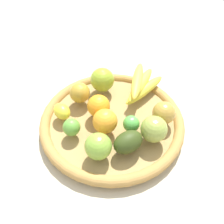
% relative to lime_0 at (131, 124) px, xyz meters
% --- Properties ---
extents(ground_plane, '(2.40, 2.40, 0.00)m').
position_rel_lime_0_xyz_m(ground_plane, '(-0.01, -0.07, -0.07)').
color(ground_plane, '#BEB498').
rests_on(ground_plane, ground).
extents(basket, '(0.44, 0.44, 0.04)m').
position_rel_lime_0_xyz_m(basket, '(-0.01, -0.07, -0.05)').
color(basket, '#9B7E4B').
rests_on(basket, ground_plane).
extents(lime_0, '(0.06, 0.06, 0.05)m').
position_rel_lime_0_xyz_m(lime_0, '(0.00, 0.00, 0.00)').
color(lime_0, '#50AB42').
rests_on(lime_0, basket).
extents(banana_bunch, '(0.19, 0.11, 0.06)m').
position_rel_lime_0_xyz_m(banana_bunch, '(-0.16, -0.06, 0.01)').
color(banana_bunch, yellow).
rests_on(banana_bunch, basket).
extents(apple_2, '(0.10, 0.10, 0.07)m').
position_rel_lime_0_xyz_m(apple_2, '(-0.00, 0.07, 0.01)').
color(apple_2, '#8EA042').
rests_on(apple_2, basket).
extents(apple_0, '(0.09, 0.09, 0.07)m').
position_rel_lime_0_xyz_m(apple_0, '(0.12, -0.02, 0.01)').
color(apple_0, '#7CA736').
rests_on(apple_0, basket).
extents(orange_1, '(0.08, 0.08, 0.07)m').
position_rel_lime_0_xyz_m(orange_1, '(0.00, -0.11, 0.01)').
color(orange_1, orange).
rests_on(orange_1, basket).
extents(lemon_0, '(0.06, 0.07, 0.04)m').
position_rel_lime_0_xyz_m(lemon_0, '(0.08, -0.20, -0.00)').
color(lemon_0, yellow).
rests_on(lemon_0, basket).
extents(apple_4, '(0.09, 0.09, 0.06)m').
position_rel_lime_0_xyz_m(apple_4, '(-0.01, -0.20, 0.01)').
color(apple_4, '#B88E2C').
rests_on(apple_4, basket).
extents(avocado, '(0.10, 0.09, 0.06)m').
position_rel_lime_0_xyz_m(avocado, '(0.06, 0.03, 0.00)').
color(avocado, '#2F3D14').
rests_on(avocado, basket).
extents(lime_1, '(0.06, 0.06, 0.05)m').
position_rel_lime_0_xyz_m(lime_1, '(0.11, -0.13, 0.00)').
color(lime_1, '#5B9B36').
rests_on(lime_1, basket).
extents(apple_1, '(0.10, 0.10, 0.08)m').
position_rel_lime_0_xyz_m(apple_1, '(-0.10, -0.17, 0.02)').
color(apple_1, '#8FA92A').
rests_on(apple_1, basket).
extents(orange_0, '(0.08, 0.08, 0.07)m').
position_rel_lime_0_xyz_m(orange_0, '(0.04, -0.06, 0.01)').
color(orange_0, orange).
rests_on(orange_0, basket).
extents(apple_3, '(0.08, 0.08, 0.07)m').
position_rel_lime_0_xyz_m(apple_3, '(-0.08, 0.06, 0.01)').
color(apple_3, '#AE8836').
rests_on(apple_3, basket).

